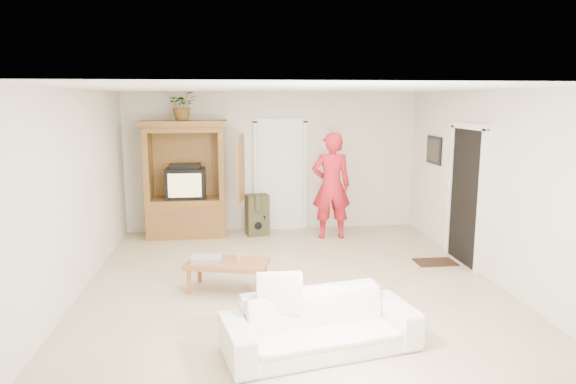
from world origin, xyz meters
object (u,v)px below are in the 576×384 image
coffee_table (227,265)px  man (331,186)px  sofa (321,324)px  armoire (187,187)px

coffee_table → man: bearing=67.5°
sofa → coffee_table: (-0.92, 1.77, 0.06)m
man → coffee_table: (-1.85, -2.39, -0.62)m
armoire → man: armoire is taller
coffee_table → armoire: bearing=119.3°
armoire → man: bearing=-9.9°
armoire → sofa: armoire is taller
armoire → man: 2.60m
man → sofa: 4.31m
man → coffee_table: bearing=54.2°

